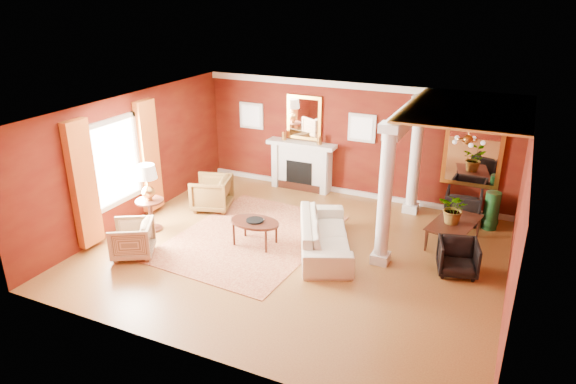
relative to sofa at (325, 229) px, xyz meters
The scene contains 27 objects.
ground 0.77m from the sofa, 148.95° to the right, with size 8.00×8.00×0.00m, color brown.
room_shell 1.66m from the sofa, 148.95° to the right, with size 8.04×7.04×2.92m.
fireplace 3.52m from the sofa, 121.26° to the left, with size 1.85×0.42×1.29m.
overmantel_mirror 3.90m from the sofa, 120.13° to the left, with size 0.95×0.07×1.15m.
flank_window_left 4.80m from the sofa, 136.95° to the left, with size 0.70×0.07×0.70m.
flank_window_right 3.43m from the sofa, 94.94° to the left, with size 0.70×0.07×0.70m.
left_window 4.61m from the sofa, 168.30° to the right, with size 0.21×2.55×2.60m.
column_front 1.51m from the sofa, ahead, with size 0.36×0.36×2.80m.
column_back 3.08m from the sofa, 66.32° to the left, with size 0.36×0.36×2.80m.
header_beam 2.92m from the sofa, 53.39° to the left, with size 0.30×3.20×0.32m, color silver.
amber_ceiling 3.64m from the sofa, 31.66° to the left, with size 2.30×3.40×0.04m, color gold.
dining_mirror 4.08m from the sofa, 52.85° to the left, with size 1.30×0.07×1.70m.
chandelier 3.32m from the sofa, 32.00° to the left, with size 0.60×0.62×0.75m.
crown_trim 3.96m from the sofa, 99.42° to the left, with size 8.00×0.08×0.16m, color silver.
base_trim 3.22m from the sofa, 99.42° to the left, with size 8.00×0.08×0.12m, color silver.
rug 1.71m from the sofa, behind, with size 2.94×3.92×0.02m, color maroon.
sofa is the anchor object (origin of this frame).
armchair_leopard 3.35m from the sofa, 165.57° to the left, with size 0.88×0.82×0.90m, color black.
armchair_stripe 3.86m from the sofa, 151.79° to the right, with size 0.78×0.73×0.80m, color tan.
coffee_table 1.45m from the sofa, 164.91° to the right, with size 1.07×1.07×0.54m.
coffee_book 1.48m from the sofa, 167.41° to the right, with size 0.17×0.02×0.23m, color black.
side_table 3.94m from the sofa, 169.55° to the right, with size 0.61×0.61×1.52m.
dining_table 2.74m from the sofa, 30.53° to the left, with size 1.42×0.50×0.79m, color black.
dining_chair_near 2.60m from the sofa, ahead, with size 0.70×0.66×0.72m, color black.
dining_chair_far 3.57m from the sofa, 48.66° to the left, with size 0.78×0.73×0.81m, color black.
green_urn 3.90m from the sofa, 40.11° to the left, with size 0.37×0.37×0.88m.
potted_plant 2.73m from the sofa, 29.80° to the left, with size 0.60×0.66×0.52m, color #26591E.
Camera 1 is at (3.77, -8.48, 5.03)m, focal length 32.00 mm.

